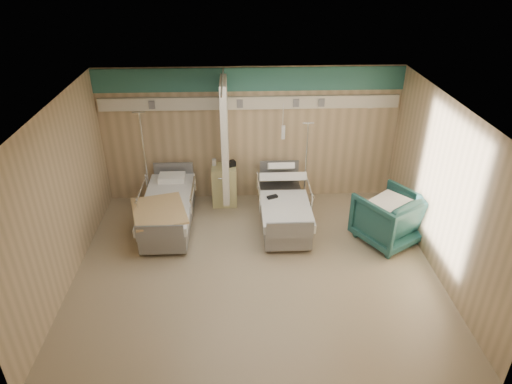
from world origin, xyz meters
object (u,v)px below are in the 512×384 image
visitor_armchair (389,218)px  bed_left (169,213)px  bedside_cabinet (224,185)px  bed_right (284,211)px  iv_stand_left (149,190)px  iv_stand_right (304,190)px

visitor_armchair → bed_left: bearing=-39.9°
bed_left → bedside_cabinet: (1.05, 0.90, 0.11)m
bed_right → bed_left: 2.20m
iv_stand_left → bed_right: bearing=-15.0°
bed_right → bed_left: size_ratio=1.00×
iv_stand_right → iv_stand_left: bearing=180.0°
bed_left → visitor_armchair: 4.10m
bed_right → bed_left: bearing=180.0°
bed_right → iv_stand_left: (-2.68, 0.72, 0.11)m
visitor_armchair → bedside_cabinet: bearing=-58.1°
iv_stand_left → bed_left: bearing=-56.3°
bed_left → iv_stand_right: 2.79m
iv_stand_right → iv_stand_left: iv_stand_left is taller
visitor_armchair → iv_stand_left: 4.72m
bed_right → bedside_cabinet: size_ratio=2.54×
bed_right → visitor_armchair: bearing=-18.0°
bed_right → visitor_armchair: visitor_armchair is taller
bedside_cabinet → iv_stand_right: size_ratio=0.46×
bed_left → visitor_armchair: visitor_armchair is taller
bed_right → bed_left: same height
bed_right → iv_stand_right: (0.50, 0.72, 0.06)m
iv_stand_right → bed_right: bearing=-124.8°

